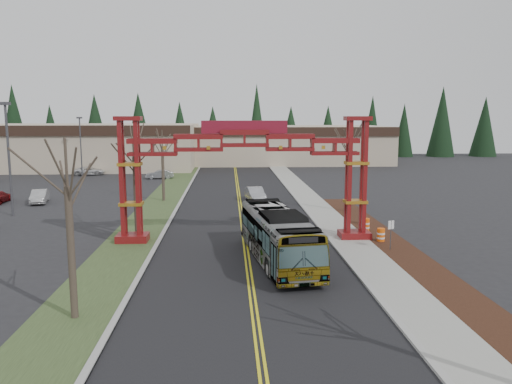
{
  "coord_description": "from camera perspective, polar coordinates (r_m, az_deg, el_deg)",
  "views": [
    {
      "loc": [
        -1.13,
        -17.03,
        8.91
      ],
      "look_at": [
        0.68,
        15.66,
        3.91
      ],
      "focal_mm": 35.0,
      "sensor_mm": 36.0,
      "label": 1
    }
  ],
  "objects": [
    {
      "name": "lane_line_right",
      "position": [
        42.98,
        -1.44,
        -3.26
      ],
      "size": [
        0.12,
        100.0,
        0.01
      ],
      "primitive_type": "cube",
      "color": "yellow",
      "rests_on": "road"
    },
    {
      "name": "conifer_treeline",
      "position": [
        109.07,
        -2.47,
        7.39
      ],
      "size": [
        116.1,
        5.6,
        13.0
      ],
      "color": "black",
      "rests_on": "ground"
    },
    {
      "name": "light_pole_far",
      "position": [
        77.99,
        -19.41,
        5.37
      ],
      "size": [
        0.76,
        0.38,
        8.79
      ],
      "color": "#3F3F44",
      "rests_on": "ground"
    },
    {
      "name": "barrel_mid",
      "position": [
        39.57,
        12.43,
        -3.74
      ],
      "size": [
        0.58,
        0.58,
        1.08
      ],
      "color": "#F85C0D",
      "rests_on": "ground"
    },
    {
      "name": "road",
      "position": [
        42.98,
        -1.6,
        -3.28
      ],
      "size": [
        12.0,
        110.0,
        0.02
      ],
      "primitive_type": "cube",
      "color": "black",
      "rests_on": "ground"
    },
    {
      "name": "transit_bus",
      "position": [
        30.79,
        2.53,
        -5.04
      ],
      "size": [
        4.23,
        11.86,
        3.23
      ],
      "primitive_type": "imported",
      "rotation": [
        0.0,
        0.0,
        0.13
      ],
      "color": "#B7B9C0",
      "rests_on": "ground"
    },
    {
      "name": "parked_car_far_b",
      "position": [
        80.12,
        -18.52,
        2.3
      ],
      "size": [
        4.95,
        2.94,
        1.29
      ],
      "primitive_type": "imported",
      "rotation": [
        0.0,
        0.0,
        1.75
      ],
      "color": "white",
      "rests_on": "ground"
    },
    {
      "name": "curb_left",
      "position": [
        43.24,
        -9.79,
        -3.24
      ],
      "size": [
        0.3,
        110.0,
        0.15
      ],
      "primitive_type": "cube",
      "color": "#A1A09C",
      "rests_on": "ground"
    },
    {
      "name": "gateway_arch",
      "position": [
        35.17,
        -1.32,
        3.9
      ],
      "size": [
        18.2,
        1.6,
        8.9
      ],
      "color": "maroon",
      "rests_on": "ground"
    },
    {
      "name": "silver_sedan",
      "position": [
        52.52,
        -0.08,
        -0.27
      ],
      "size": [
        2.18,
        4.71,
        1.49
      ],
      "primitive_type": "imported",
      "rotation": [
        0.0,
        0.0,
        0.14
      ],
      "color": "#A5A8AD",
      "rests_on": "ground"
    },
    {
      "name": "street_sign",
      "position": [
        34.27,
        15.17,
        -4.14
      ],
      "size": [
        0.45,
        0.22,
        2.07
      ],
      "color": "#3F3F44",
      "rests_on": "ground"
    },
    {
      "name": "bare_tree_right_far",
      "position": [
        46.71,
        10.66,
        5.23
      ],
      "size": [
        3.28,
        3.28,
        8.43
      ],
      "color": "#382D26",
      "rests_on": "ground"
    },
    {
      "name": "retail_building_west",
      "position": [
        93.7,
        -21.2,
        4.94
      ],
      "size": [
        46.0,
        22.3,
        7.5
      ],
      "color": "#BCA890",
      "rests_on": "ground"
    },
    {
      "name": "curb_right",
      "position": [
        43.56,
        6.52,
        -3.08
      ],
      "size": [
        0.3,
        110.0,
        0.15
      ],
      "primitive_type": "cube",
      "color": "#A1A09C",
      "rests_on": "ground"
    },
    {
      "name": "barrel_north",
      "position": [
        42.1,
        12.06,
        -3.04
      ],
      "size": [
        0.54,
        0.54,
        1.0
      ],
      "color": "#F85C0D",
      "rests_on": "ground"
    },
    {
      "name": "barrel_south",
      "position": [
        36.58,
        14.08,
        -4.85
      ],
      "size": [
        0.56,
        0.56,
        1.04
      ],
      "color": "#F85C0D",
      "rests_on": "ground"
    },
    {
      "name": "parked_car_far_a",
      "position": [
        72.86,
        -10.95,
        2.0
      ],
      "size": [
        4.01,
        1.61,
        1.3
      ],
      "primitive_type": "imported",
      "rotation": [
        0.0,
        0.0,
        4.77
      ],
      "color": "#94969A",
      "rests_on": "ground"
    },
    {
      "name": "landscape_strip",
      "position": [
        30.62,
        18.92,
        -8.61
      ],
      "size": [
        2.6,
        50.0,
        0.12
      ],
      "primitive_type": "cube",
      "color": "black",
      "rests_on": "ground"
    },
    {
      "name": "bare_tree_median_near",
      "position": [
        22.72,
        -20.74,
        0.47
      ],
      "size": [
        3.2,
        3.2,
        8.04
      ],
      "color": "#382D26",
      "rests_on": "ground"
    },
    {
      "name": "bare_tree_median_mid",
      "position": [
        37.56,
        -13.73,
        3.88
      ],
      "size": [
        3.21,
        3.21,
        8.09
      ],
      "color": "#382D26",
      "rests_on": "ground"
    },
    {
      "name": "bare_tree_median_far",
      "position": [
        53.01,
        -10.65,
        4.74
      ],
      "size": [
        3.06,
        3.06,
        7.47
      ],
      "color": "#382D26",
      "rests_on": "ground"
    },
    {
      "name": "grass_median",
      "position": [
        43.5,
        -12.21,
        -3.29
      ],
      "size": [
        4.0,
        110.0,
        0.08
      ],
      "primitive_type": "cube",
      "color": "#304221",
      "rests_on": "ground"
    },
    {
      "name": "light_pole_near",
      "position": [
        49.42,
        -26.44,
        4.24
      ],
      "size": [
        0.88,
        0.44,
        10.14
      ],
      "color": "#3F3F44",
      "rests_on": "ground"
    },
    {
      "name": "retail_building_east",
      "position": [
        97.77,
        3.38,
        5.49
      ],
      "size": [
        38.0,
        20.3,
        7.0
      ],
      "color": "#BCA890",
      "rests_on": "ground"
    },
    {
      "name": "parked_car_near_b",
      "position": [
        56.19,
        -23.5,
        -0.47
      ],
      "size": [
        2.31,
        4.38,
        1.37
      ],
      "primitive_type": "imported",
      "rotation": [
        0.0,
        0.0,
        0.22
      ],
      "color": "#BDBDBD",
      "rests_on": "ground"
    },
    {
      "name": "ground",
      "position": [
        19.25,
        0.59,
        -18.89
      ],
      "size": [
        200.0,
        200.0,
        0.0
      ],
      "primitive_type": "plane",
      "color": "black",
      "rests_on": "ground"
    },
    {
      "name": "sidewalk_right",
      "position": [
        43.83,
        8.4,
        -3.05
      ],
      "size": [
        2.6,
        110.0,
        0.14
      ],
      "primitive_type": "cube",
      "color": "gray",
      "rests_on": "ground"
    },
    {
      "name": "lane_line_left",
      "position": [
        42.97,
        -1.76,
        -3.26
      ],
      "size": [
        0.12,
        100.0,
        0.01
      ],
      "primitive_type": "cube",
      "color": "yellow",
      "rests_on": "road"
    }
  ]
}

